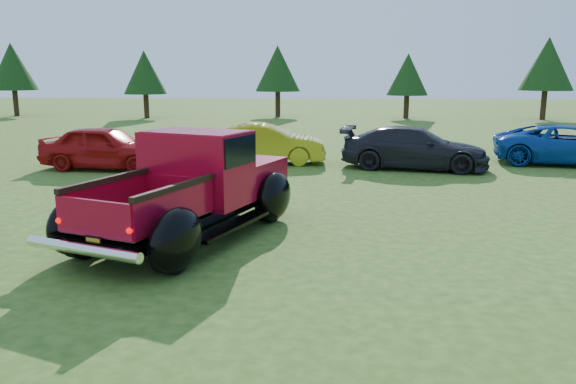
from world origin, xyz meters
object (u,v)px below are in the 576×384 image
object	(u,v)px
show_car_red	(106,148)
show_car_yellow	(265,144)
tree_east	(547,64)
pickup_truck	(198,185)
show_car_blue	(569,145)
tree_mid_left	(278,69)
tree_mid_right	(408,75)
tree_far_west	(12,67)
tree_west	(145,73)
show_car_grey	(414,148)

from	to	relation	value
show_car_red	show_car_yellow	distance (m)	5.25
tree_east	pickup_truck	distance (m)	33.21
tree_east	show_car_blue	bearing A→B (deg)	-107.52
tree_mid_left	tree_mid_right	xyz separation A→B (m)	(9.00, -1.00, -0.41)
tree_mid_left	show_car_yellow	distance (m)	21.57
tree_east	tree_mid_right	bearing A→B (deg)	176.82
pickup_truck	show_car_yellow	xyz separation A→B (m)	(0.31, 8.67, -0.26)
tree_east	show_car_red	world-z (taller)	tree_east
tree_far_west	pickup_truck	size ratio (longest dim) A/B	0.91
tree_far_west	tree_west	xyz separation A→B (m)	(10.00, -1.00, -0.41)
tree_mid_right	show_car_grey	world-z (taller)	tree_mid_right
tree_east	show_car_blue	distance (m)	20.50
tree_mid_left	tree_mid_right	bearing A→B (deg)	-6.34
tree_far_west	show_car_yellow	xyz separation A→B (m)	(20.50, -20.35, -2.83)
pickup_truck	show_car_grey	bearing A→B (deg)	76.43
tree_mid_left	show_car_yellow	world-z (taller)	tree_mid_left
pickup_truck	show_car_grey	size ratio (longest dim) A/B	1.22
pickup_truck	show_car_red	xyz separation A→B (m)	(-4.69, 7.06, -0.24)
tree_east	show_car_grey	bearing A→B (deg)	-119.19
show_car_red	tree_east	bearing A→B (deg)	-39.53
pickup_truck	tree_far_west	bearing A→B (deg)	145.08
show_car_red	show_car_blue	xyz separation A→B (m)	(15.40, 2.12, -0.03)
show_car_blue	show_car_grey	bearing A→B (deg)	113.73
tree_west	tree_mid_left	size ratio (longest dim) A/B	0.92
tree_east	show_car_grey	xyz separation A→B (m)	(-11.50, -20.59, -2.97)
show_car_yellow	show_car_red	bearing A→B (deg)	104.85
tree_mid_right	tree_east	world-z (taller)	tree_east
tree_far_west	tree_west	size ratio (longest dim) A/B	1.13
tree_mid_right	show_car_grey	xyz separation A→B (m)	(-2.50, -21.09, -2.29)
tree_mid_right	show_car_yellow	bearing A→B (deg)	-110.23
tree_far_west	pickup_truck	bearing A→B (deg)	-55.17
show_car_red	tree_mid_left	bearing A→B (deg)	-3.15
tree_mid_right	show_car_grey	distance (m)	21.36
tree_east	show_car_yellow	size ratio (longest dim) A/B	1.29
tree_west	show_car_red	bearing A→B (deg)	-75.30
pickup_truck	show_car_yellow	bearing A→B (deg)	108.18
tree_west	show_car_blue	world-z (taller)	tree_west
show_car_blue	tree_far_west	bearing A→B (deg)	68.01
tree_far_west	show_car_yellow	world-z (taller)	tree_far_west
tree_west	tree_mid_left	xyz separation A→B (m)	(9.00, 2.00, 0.27)
tree_far_west	show_car_grey	size ratio (longest dim) A/B	1.10
show_car_yellow	show_car_blue	distance (m)	10.41
tree_far_west	tree_mid_left	xyz separation A→B (m)	(19.00, 1.00, -0.14)
show_car_grey	show_car_blue	xyz separation A→B (m)	(5.40, 1.25, -0.01)
tree_mid_left	show_car_red	xyz separation A→B (m)	(-3.50, -22.96, -2.67)
tree_west	show_car_grey	distance (m)	25.49
tree_west	tree_east	world-z (taller)	tree_east
tree_west	show_car_blue	size ratio (longest dim) A/B	0.95
tree_mid_left	tree_east	distance (m)	18.06
tree_mid_right	show_car_blue	xyz separation A→B (m)	(2.90, -19.84, -2.30)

